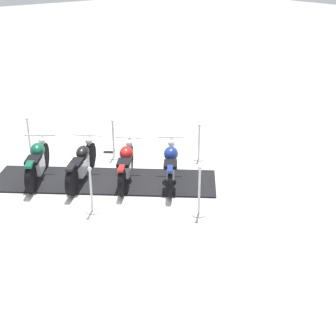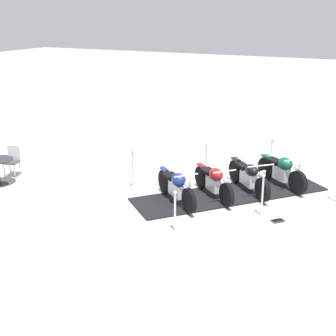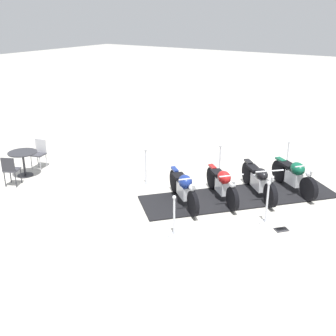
{
  "view_description": "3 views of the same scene",
  "coord_description": "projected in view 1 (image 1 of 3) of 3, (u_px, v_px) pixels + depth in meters",
  "views": [
    {
      "loc": [
        -9.76,
        5.7,
        5.34
      ],
      "look_at": [
        -1.68,
        -0.69,
        0.76
      ],
      "focal_mm": 53.35,
      "sensor_mm": 36.0,
      "label": 1
    },
    {
      "loc": [
        3.89,
        -11.84,
        4.91
      ],
      "look_at": [
        -1.74,
        -0.4,
        0.65
      ],
      "focal_mm": 51.13,
      "sensor_mm": 36.0,
      "label": 2
    },
    {
      "loc": [
        4.18,
        -9.94,
        4.92
      ],
      "look_at": [
        -2.05,
        -0.52,
        0.61
      ],
      "focal_mm": 44.59,
      "sensor_mm": 36.0,
      "label": 3
    }
  ],
  "objects": [
    {
      "name": "ground_plane",
      "position": [
        105.0,
        181.0,
        12.39
      ],
      "size": [
        80.0,
        80.0,
        0.0
      ],
      "primitive_type": "plane",
      "color": "beige"
    },
    {
      "name": "stanchion_left_front",
      "position": [
        199.0,
        199.0,
        10.71
      ],
      "size": [
        0.32,
        0.32,
        1.16
      ],
      "color": "silver",
      "rests_on": "ground_plane"
    },
    {
      "name": "motorcycle_maroon",
      "position": [
        126.0,
        163.0,
        12.2
      ],
      "size": [
        1.66,
        1.49,
        0.93
      ],
      "rotation": [
        0.0,
        0.0,
        -0.73
      ],
      "color": "black",
      "rests_on": "display_platform"
    },
    {
      "name": "motorcycle_navy",
      "position": [
        171.0,
        164.0,
        12.14
      ],
      "size": [
        1.75,
        1.48,
        0.96
      ],
      "rotation": [
        0.0,
        0.0,
        -0.7
      ],
      "color": "black",
      "rests_on": "display_platform"
    },
    {
      "name": "stanchion_left_mid",
      "position": [
        91.0,
        196.0,
        10.83
      ],
      "size": [
        0.29,
        0.29,
        1.08
      ],
      "color": "silver",
      "rests_on": "ground_plane"
    },
    {
      "name": "info_placard",
      "position": [
        109.0,
        149.0,
        14.17
      ],
      "size": [
        0.37,
        0.38,
        0.22
      ],
      "rotation": [
        0.0,
        0.0,
        3.99
      ],
      "color": "#333338",
      "rests_on": "ground_plane"
    },
    {
      "name": "stanchion_right_mid",
      "position": [
        114.0,
        146.0,
        13.66
      ],
      "size": [
        0.33,
        0.33,
        1.11
      ],
      "color": "silver",
      "rests_on": "ground_plane"
    },
    {
      "name": "motorcycle_forest",
      "position": [
        37.0,
        161.0,
        12.3
      ],
      "size": [
        1.72,
        1.38,
        0.97
      ],
      "rotation": [
        0.0,
        0.0,
        -0.66
      ],
      "color": "black",
      "rests_on": "display_platform"
    },
    {
      "name": "stanchion_right_rear",
      "position": [
        30.0,
        143.0,
        13.76
      ],
      "size": [
        0.3,
        0.3,
        1.12
      ],
      "color": "silver",
      "rests_on": "ground_plane"
    },
    {
      "name": "motorcycle_black",
      "position": [
        82.0,
        163.0,
        12.25
      ],
      "size": [
        1.69,
        1.71,
        0.96
      ],
      "rotation": [
        0.0,
        0.0,
        -0.79
      ],
      "color": "black",
      "rests_on": "display_platform"
    },
    {
      "name": "stanchion_right_front",
      "position": [
        199.0,
        148.0,
        13.54
      ],
      "size": [
        0.3,
        0.3,
        1.02
      ],
      "color": "silver",
      "rests_on": "ground_plane"
    },
    {
      "name": "display_platform",
      "position": [
        105.0,
        181.0,
        12.39
      ],
      "size": [
        4.78,
        5.12,
        0.04
      ],
      "primitive_type": "cube",
      "rotation": [
        0.0,
        0.0,
        0.85
      ],
      "color": "black",
      "rests_on": "ground_plane"
    }
  ]
}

